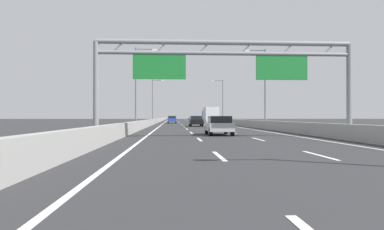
{
  "coord_description": "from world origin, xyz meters",
  "views": [
    {
      "loc": [
        -3.44,
        0.16,
        1.38
      ],
      "look_at": [
        1.46,
        87.4,
        1.8
      ],
      "focal_mm": 33.12,
      "sensor_mm": 36.0,
      "label": 1
    }
  ],
  "objects_px": {
    "black_car": "(196,121)",
    "silver_car": "(219,125)",
    "streetlamp_left_mid": "(138,83)",
    "streetlamp_right_far": "(222,98)",
    "blue_car": "(172,120)",
    "yellow_car": "(198,119)",
    "streetlamp_left_far": "(154,98)",
    "box_truck": "(210,115)",
    "sign_gantry": "(224,64)",
    "streetlamp_right_mid": "(263,83)"
  },
  "relations": [
    {
      "from": "streetlamp_right_mid",
      "to": "silver_car",
      "type": "xyz_separation_m",
      "value": [
        -7.4,
        -15.36,
        -4.66
      ]
    },
    {
      "from": "streetlamp_right_mid",
      "to": "silver_car",
      "type": "height_order",
      "value": "streetlamp_right_mid"
    },
    {
      "from": "box_truck",
      "to": "yellow_car",
      "type": "bearing_deg",
      "value": 90.84
    },
    {
      "from": "blue_car",
      "to": "box_truck",
      "type": "height_order",
      "value": "box_truck"
    },
    {
      "from": "blue_car",
      "to": "yellow_car",
      "type": "xyz_separation_m",
      "value": [
        6.91,
        18.3,
        -0.04
      ]
    },
    {
      "from": "streetlamp_right_far",
      "to": "yellow_car",
      "type": "xyz_separation_m",
      "value": [
        -4.03,
        15.52,
        -4.65
      ]
    },
    {
      "from": "blue_car",
      "to": "black_car",
      "type": "bearing_deg",
      "value": -81.9
    },
    {
      "from": "sign_gantry",
      "to": "streetlamp_left_mid",
      "type": "distance_m",
      "value": 20.39
    },
    {
      "from": "streetlamp_left_mid",
      "to": "black_car",
      "type": "bearing_deg",
      "value": 49.46
    },
    {
      "from": "streetlamp_right_far",
      "to": "blue_car",
      "type": "bearing_deg",
      "value": -165.75
    },
    {
      "from": "streetlamp_right_mid",
      "to": "black_car",
      "type": "distance_m",
      "value": 12.37
    },
    {
      "from": "streetlamp_right_far",
      "to": "streetlamp_right_mid",
      "type": "bearing_deg",
      "value": -90.0
    },
    {
      "from": "streetlamp_left_mid",
      "to": "silver_car",
      "type": "height_order",
      "value": "streetlamp_left_mid"
    },
    {
      "from": "silver_car",
      "to": "box_truck",
      "type": "distance_m",
      "value": 40.89
    },
    {
      "from": "streetlamp_left_mid",
      "to": "blue_car",
      "type": "xyz_separation_m",
      "value": [
        3.99,
        32.72,
        -4.6
      ]
    },
    {
      "from": "black_car",
      "to": "silver_car",
      "type": "relative_size",
      "value": 1.04
    },
    {
      "from": "silver_car",
      "to": "streetlamp_left_far",
      "type": "bearing_deg",
      "value": 98.43
    },
    {
      "from": "streetlamp_left_far",
      "to": "streetlamp_right_far",
      "type": "xyz_separation_m",
      "value": [
        14.93,
        0.0,
        0.0
      ]
    },
    {
      "from": "sign_gantry",
      "to": "streetlamp_right_far",
      "type": "xyz_separation_m",
      "value": [
        7.53,
        54.49,
        0.56
      ]
    },
    {
      "from": "streetlamp_left_mid",
      "to": "yellow_car",
      "type": "height_order",
      "value": "streetlamp_left_mid"
    },
    {
      "from": "streetlamp_left_far",
      "to": "streetlamp_right_far",
      "type": "distance_m",
      "value": 14.93
    },
    {
      "from": "streetlamp_right_far",
      "to": "yellow_car",
      "type": "bearing_deg",
      "value": 104.55
    },
    {
      "from": "silver_car",
      "to": "yellow_car",
      "type": "bearing_deg",
      "value": 87.09
    },
    {
      "from": "sign_gantry",
      "to": "blue_car",
      "type": "xyz_separation_m",
      "value": [
        -3.41,
        51.71,
        -4.04
      ]
    },
    {
      "from": "streetlamp_right_mid",
      "to": "blue_car",
      "type": "xyz_separation_m",
      "value": [
        -10.94,
        32.72,
        -4.6
      ]
    },
    {
      "from": "box_truck",
      "to": "black_car",
      "type": "bearing_deg",
      "value": -103.05
    },
    {
      "from": "streetlamp_left_far",
      "to": "yellow_car",
      "type": "bearing_deg",
      "value": 54.91
    },
    {
      "from": "silver_car",
      "to": "black_car",
      "type": "bearing_deg",
      "value": 90.28
    },
    {
      "from": "streetlamp_right_mid",
      "to": "streetlamp_right_far",
      "type": "distance_m",
      "value": 35.5
    },
    {
      "from": "streetlamp_right_mid",
      "to": "yellow_car",
      "type": "relative_size",
      "value": 2.07
    },
    {
      "from": "yellow_car",
      "to": "streetlamp_left_far",
      "type": "bearing_deg",
      "value": -125.09
    },
    {
      "from": "streetlamp_left_mid",
      "to": "blue_car",
      "type": "relative_size",
      "value": 2.3
    },
    {
      "from": "streetlamp_left_far",
      "to": "streetlamp_left_mid",
      "type": "bearing_deg",
      "value": -90.0
    },
    {
      "from": "streetlamp_right_mid",
      "to": "box_truck",
      "type": "height_order",
      "value": "streetlamp_right_mid"
    },
    {
      "from": "streetlamp_left_far",
      "to": "box_truck",
      "type": "xyz_separation_m",
      "value": [
        11.28,
        -10.15,
        -3.68
      ]
    },
    {
      "from": "sign_gantry",
      "to": "black_car",
      "type": "relative_size",
      "value": 3.85
    },
    {
      "from": "sign_gantry",
      "to": "yellow_car",
      "type": "relative_size",
      "value": 3.68
    },
    {
      "from": "sign_gantry",
      "to": "streetlamp_left_far",
      "type": "height_order",
      "value": "streetlamp_left_far"
    },
    {
      "from": "streetlamp_left_mid",
      "to": "streetlamp_right_mid",
      "type": "bearing_deg",
      "value": 0.0
    },
    {
      "from": "streetlamp_left_far",
      "to": "silver_car",
      "type": "distance_m",
      "value": 51.62
    },
    {
      "from": "streetlamp_right_far",
      "to": "black_car",
      "type": "xyz_separation_m",
      "value": [
        -7.52,
        -26.83,
        -4.63
      ]
    },
    {
      "from": "black_car",
      "to": "silver_car",
      "type": "xyz_separation_m",
      "value": [
        0.12,
        -24.03,
        -0.03
      ]
    },
    {
      "from": "streetlamp_right_far",
      "to": "streetlamp_left_mid",
      "type": "bearing_deg",
      "value": -112.81
    },
    {
      "from": "streetlamp_right_mid",
      "to": "streetlamp_left_far",
      "type": "distance_m",
      "value": 38.51
    },
    {
      "from": "streetlamp_left_mid",
      "to": "silver_car",
      "type": "xyz_separation_m",
      "value": [
        7.53,
        -15.36,
        -4.66
      ]
    },
    {
      "from": "yellow_car",
      "to": "box_truck",
      "type": "height_order",
      "value": "box_truck"
    },
    {
      "from": "streetlamp_left_mid",
      "to": "streetlamp_right_far",
      "type": "distance_m",
      "value": 38.51
    },
    {
      "from": "black_car",
      "to": "streetlamp_left_far",
      "type": "bearing_deg",
      "value": 105.45
    },
    {
      "from": "sign_gantry",
      "to": "blue_car",
      "type": "height_order",
      "value": "sign_gantry"
    },
    {
      "from": "blue_car",
      "to": "box_truck",
      "type": "relative_size",
      "value": 0.48
    }
  ]
}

